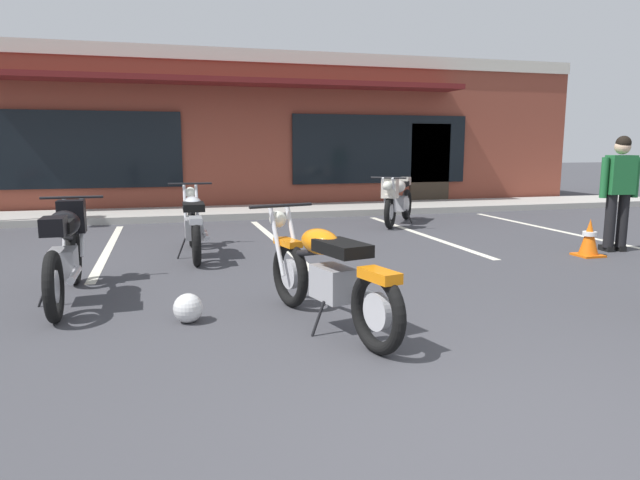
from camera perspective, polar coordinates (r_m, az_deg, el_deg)
ground_plane at (r=6.01m, az=1.93°, el=-5.30°), size 80.00×80.00×0.00m
sidewalk_kerb at (r=12.81m, az=-7.53°, el=2.82°), size 22.00×1.80×0.14m
brick_storefront_building at (r=16.32m, az=-9.45°, el=10.56°), size 18.09×6.19×3.76m
painted_stall_lines at (r=9.30m, az=-4.44°, el=-0.03°), size 10.46×4.80×0.01m
motorcycle_foreground_classic at (r=4.80m, az=0.70°, el=-3.39°), size 0.89×2.07×0.98m
motorcycle_red_sportbike at (r=6.22m, az=-24.28°, el=-0.65°), size 0.66×2.11×0.98m
motorcycle_black_cruiser at (r=8.11m, az=-12.61°, el=1.66°), size 0.66×2.11×0.98m
motorcycle_silver_naked at (r=11.20m, az=7.83°, el=4.23°), size 1.46×1.80×0.98m
person_in_black_shirt at (r=9.28m, az=27.91°, el=4.78°), size 0.61×0.31×1.68m
helmet_on_pavement at (r=5.11m, az=-13.15°, el=-6.68°), size 0.26×0.26×0.26m
traffic_cone at (r=8.77m, az=25.49°, el=0.19°), size 0.34×0.34×0.53m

